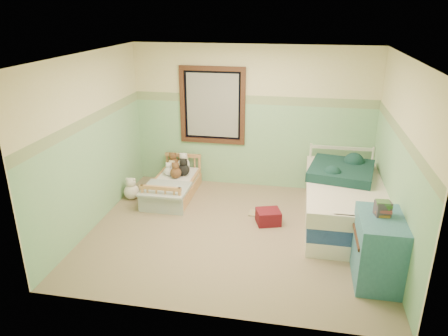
% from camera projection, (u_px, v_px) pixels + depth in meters
% --- Properties ---
extents(floor, '(4.20, 3.60, 0.02)m').
position_uv_depth(floor, '(235.00, 233.00, 6.14)').
color(floor, gray).
rests_on(floor, ground).
extents(ceiling, '(4.20, 3.60, 0.02)m').
position_uv_depth(ceiling, '(237.00, 55.00, 5.23)').
color(ceiling, silver).
rests_on(ceiling, wall_back).
extents(wall_back, '(4.20, 0.04, 2.50)m').
position_uv_depth(wall_back, '(252.00, 118.00, 7.33)').
color(wall_back, beige).
rests_on(wall_back, floor).
extents(wall_front, '(4.20, 0.04, 2.50)m').
position_uv_depth(wall_front, '(206.00, 210.00, 4.03)').
color(wall_front, beige).
rests_on(wall_front, floor).
extents(wall_left, '(0.04, 3.60, 2.50)m').
position_uv_depth(wall_left, '(91.00, 142.00, 6.05)').
color(wall_left, beige).
rests_on(wall_left, floor).
extents(wall_right, '(0.04, 3.60, 2.50)m').
position_uv_depth(wall_right, '(399.00, 161.00, 5.32)').
color(wall_right, beige).
rests_on(wall_right, floor).
extents(wainscot_mint, '(4.20, 0.01, 1.50)m').
position_uv_depth(wainscot_mint, '(251.00, 146.00, 7.50)').
color(wainscot_mint, '#7FB987').
rests_on(wainscot_mint, floor).
extents(border_strip, '(4.20, 0.01, 0.15)m').
position_uv_depth(border_strip, '(252.00, 100.00, 7.20)').
color(border_strip, '#4D774F').
rests_on(border_strip, wall_back).
extents(window_frame, '(1.16, 0.06, 1.36)m').
position_uv_depth(window_frame, '(212.00, 106.00, 7.34)').
color(window_frame, '#321810').
rests_on(window_frame, wall_back).
extents(window_blinds, '(0.92, 0.01, 1.12)m').
position_uv_depth(window_blinds, '(212.00, 106.00, 7.35)').
color(window_blinds, '#AFAFA7').
rests_on(window_blinds, window_frame).
extents(toddler_bed_frame, '(0.68, 1.35, 0.17)m').
position_uv_depth(toddler_bed_frame, '(174.00, 191.00, 7.28)').
color(toddler_bed_frame, '#A57341').
rests_on(toddler_bed_frame, floor).
extents(toddler_mattress, '(0.62, 1.29, 0.12)m').
position_uv_depth(toddler_mattress, '(173.00, 183.00, 7.23)').
color(toddler_mattress, white).
rests_on(toddler_mattress, toddler_bed_frame).
extents(patchwork_quilt, '(0.73, 0.68, 0.03)m').
position_uv_depth(patchwork_quilt, '(165.00, 189.00, 6.81)').
color(patchwork_quilt, '#7795D0').
rests_on(patchwork_quilt, toddler_mattress).
extents(plush_bed_brown, '(0.22, 0.22, 0.22)m').
position_uv_depth(plush_bed_brown, '(173.00, 163.00, 7.65)').
color(plush_bed_brown, brown).
rests_on(plush_bed_brown, toddler_mattress).
extents(plush_bed_white, '(0.22, 0.22, 0.22)m').
position_uv_depth(plush_bed_white, '(184.00, 164.00, 7.61)').
color(plush_bed_white, white).
rests_on(plush_bed_white, toddler_mattress).
extents(plush_bed_tan, '(0.17, 0.17, 0.17)m').
position_uv_depth(plush_bed_tan, '(172.00, 169.00, 7.45)').
color(plush_bed_tan, '#C9B78B').
rests_on(plush_bed_tan, toddler_mattress).
extents(plush_bed_dark, '(0.18, 0.18, 0.18)m').
position_uv_depth(plush_bed_dark, '(185.00, 170.00, 7.41)').
color(plush_bed_dark, black).
rests_on(plush_bed_dark, toddler_mattress).
extents(plush_floor_cream, '(0.26, 0.26, 0.26)m').
position_uv_depth(plush_floor_cream, '(132.00, 192.00, 7.14)').
color(plush_floor_cream, white).
rests_on(plush_floor_cream, floor).
extents(plush_floor_tan, '(0.21, 0.21, 0.21)m').
position_uv_depth(plush_floor_tan, '(154.00, 199.00, 6.93)').
color(plush_floor_tan, '#C9B78B').
rests_on(plush_floor_tan, floor).
extents(twin_bed_frame, '(1.08, 2.16, 0.22)m').
position_uv_depth(twin_bed_frame, '(342.00, 216.00, 6.37)').
color(twin_bed_frame, white).
rests_on(twin_bed_frame, floor).
extents(twin_boxspring, '(1.08, 2.16, 0.22)m').
position_uv_depth(twin_boxspring, '(344.00, 203.00, 6.29)').
color(twin_boxspring, navy).
rests_on(twin_boxspring, twin_bed_frame).
extents(twin_mattress, '(1.12, 2.20, 0.22)m').
position_uv_depth(twin_mattress, '(345.00, 189.00, 6.21)').
color(twin_mattress, white).
rests_on(twin_mattress, twin_boxspring).
extents(teal_blanket, '(1.08, 1.12, 0.14)m').
position_uv_depth(teal_blanket, '(341.00, 170.00, 6.43)').
color(teal_blanket, '#0D3131').
rests_on(teal_blanket, twin_mattress).
extents(dresser, '(0.51, 0.82, 0.82)m').
position_uv_depth(dresser, '(378.00, 249.00, 4.94)').
color(dresser, '#33657F').
rests_on(dresser, floor).
extents(book_stack, '(0.20, 0.17, 0.17)m').
position_uv_depth(book_stack, '(383.00, 209.00, 4.83)').
color(book_stack, brown).
rests_on(book_stack, dresser).
extents(red_pillow, '(0.42, 0.39, 0.22)m').
position_uv_depth(red_pillow, '(268.00, 217.00, 6.34)').
color(red_pillow, maroon).
rests_on(red_pillow, floor).
extents(floor_book, '(0.29, 0.23, 0.03)m').
position_uv_depth(floor_book, '(258.00, 214.00, 6.65)').
color(floor_book, orange).
rests_on(floor_book, floor).
extents(extra_plush_0, '(0.21, 0.21, 0.21)m').
position_uv_depth(extra_plush_0, '(184.00, 170.00, 7.36)').
color(extra_plush_0, black).
rests_on(extra_plush_0, toddler_mattress).
extents(extra_plush_1, '(0.19, 0.19, 0.19)m').
position_uv_depth(extra_plush_1, '(176.00, 173.00, 7.25)').
color(extra_plush_1, brown).
rests_on(extra_plush_1, toddler_mattress).
extents(extra_plush_2, '(0.16, 0.16, 0.16)m').
position_uv_depth(extra_plush_2, '(169.00, 171.00, 7.37)').
color(extra_plush_2, white).
rests_on(extra_plush_2, toddler_mattress).
extents(extra_plush_3, '(0.16, 0.16, 0.16)m').
position_uv_depth(extra_plush_3, '(186.00, 165.00, 7.65)').
color(extra_plush_3, '#C9B78B').
rests_on(extra_plush_3, toddler_mattress).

